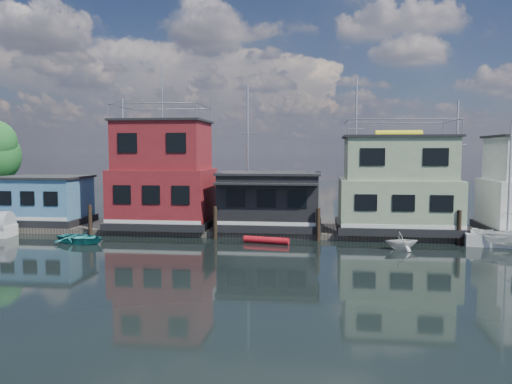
# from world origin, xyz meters

# --- Properties ---
(ground) EXTENTS (160.00, 160.00, 0.00)m
(ground) POSITION_xyz_m (0.00, 0.00, 0.00)
(ground) COLOR black
(ground) RESTS_ON ground
(dock) EXTENTS (48.00, 5.00, 0.40)m
(dock) POSITION_xyz_m (0.00, 12.00, 0.20)
(dock) COLOR #595147
(dock) RESTS_ON ground
(houseboat_blue) EXTENTS (6.40, 4.90, 3.66)m
(houseboat_blue) POSITION_xyz_m (-18.00, 12.00, 2.21)
(houseboat_blue) COLOR black
(houseboat_blue) RESTS_ON dock
(houseboat_red) EXTENTS (7.40, 5.90, 11.86)m
(houseboat_red) POSITION_xyz_m (-8.50, 12.00, 4.10)
(houseboat_red) COLOR black
(houseboat_red) RESTS_ON dock
(houseboat_dark) EXTENTS (7.40, 6.10, 4.06)m
(houseboat_dark) POSITION_xyz_m (-0.50, 11.98, 2.42)
(houseboat_dark) COLOR black
(houseboat_dark) RESTS_ON dock
(houseboat_green) EXTENTS (8.40, 5.90, 7.03)m
(houseboat_green) POSITION_xyz_m (8.50, 12.00, 3.55)
(houseboat_green) COLOR black
(houseboat_green) RESTS_ON dock
(pilings) EXTENTS (42.28, 0.28, 2.20)m
(pilings) POSITION_xyz_m (-0.33, 9.20, 1.10)
(pilings) COLOR #2D2116
(pilings) RESTS_ON ground
(background_masts) EXTENTS (36.40, 0.16, 12.00)m
(background_masts) POSITION_xyz_m (4.76, 18.00, 5.55)
(background_masts) COLOR silver
(background_masts) RESTS_ON ground
(red_kayak) EXTENTS (3.04, 1.02, 0.44)m
(red_kayak) POSITION_xyz_m (-0.34, 7.83, 0.22)
(red_kayak) COLOR red
(red_kayak) RESTS_ON ground
(day_sailer) EXTENTS (5.17, 2.28, 7.89)m
(day_sailer) POSITION_xyz_m (14.81, 8.81, 0.45)
(day_sailer) COLOR beige
(day_sailer) RESTS_ON ground
(dinghy_teal) EXTENTS (3.92, 3.24, 0.70)m
(dinghy_teal) POSITION_xyz_m (-12.30, 6.47, 0.35)
(dinghy_teal) COLOR teal
(dinghy_teal) RESTS_ON ground
(dinghy_white) EXTENTS (2.47, 2.26, 1.10)m
(dinghy_white) POSITION_xyz_m (8.04, 6.88, 0.55)
(dinghy_white) COLOR silver
(dinghy_white) RESTS_ON ground
(motorboat) EXTENTS (3.36, 2.48, 1.22)m
(motorboat) POSITION_xyz_m (14.07, 8.33, 0.61)
(motorboat) COLOR white
(motorboat) RESTS_ON ground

